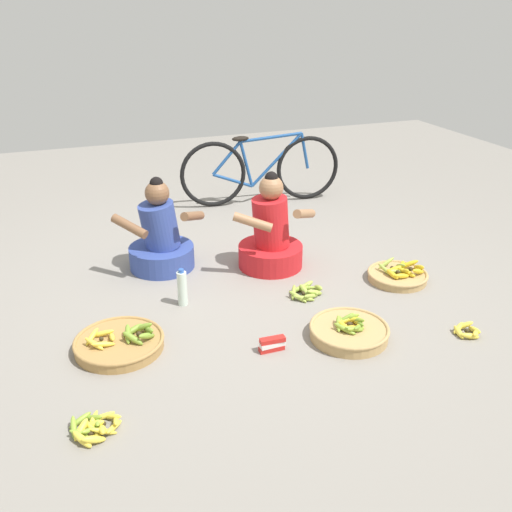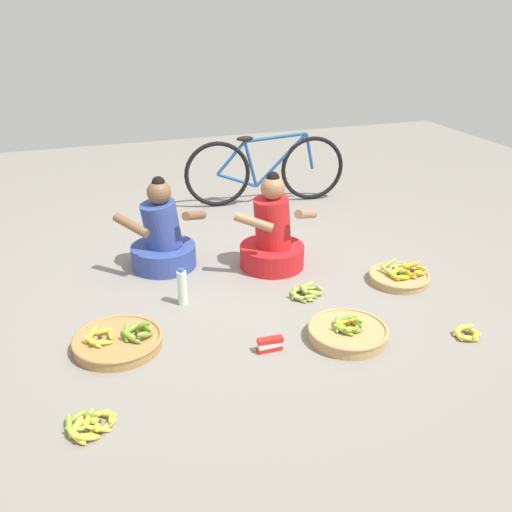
% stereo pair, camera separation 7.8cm
% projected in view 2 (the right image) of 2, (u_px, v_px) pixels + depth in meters
% --- Properties ---
extents(ground_plane, '(10.00, 10.00, 0.00)m').
position_uv_depth(ground_plane, '(247.00, 288.00, 4.28)').
color(ground_plane, gray).
extents(vendor_woman_front, '(0.73, 0.52, 0.79)m').
position_uv_depth(vendor_woman_front, '(272.00, 237.00, 4.52)').
color(vendor_woman_front, red).
rests_on(vendor_woman_front, ground).
extents(vendor_woman_behind, '(0.76, 0.52, 0.76)m').
position_uv_depth(vendor_woman_behind, '(163.00, 239.00, 4.53)').
color(vendor_woman_behind, '#334793').
rests_on(vendor_woman_behind, ground).
extents(bicycle_leaning, '(1.70, 0.23, 0.73)m').
position_uv_depth(bicycle_leaning, '(265.00, 170.00, 5.91)').
color(bicycle_leaning, black).
rests_on(bicycle_leaning, ground).
extents(banana_basket_front_right, '(0.51, 0.51, 0.15)m').
position_uv_depth(banana_basket_front_right, '(348.00, 332.00, 3.63)').
color(banana_basket_front_right, tan).
rests_on(banana_basket_front_right, ground).
extents(banana_basket_back_left, '(0.56, 0.56, 0.15)m').
position_uv_depth(banana_basket_back_left, '(118.00, 341.00, 3.54)').
color(banana_basket_back_left, '#A87F47').
rests_on(banana_basket_back_left, ground).
extents(banana_basket_back_right, '(0.46, 0.46, 0.14)m').
position_uv_depth(banana_basket_back_right, '(400.00, 276.00, 4.36)').
color(banana_basket_back_right, tan).
rests_on(banana_basket_back_right, ground).
extents(loose_bananas_front_center, '(0.28, 0.26, 0.09)m').
position_uv_depth(loose_bananas_front_center, '(89.00, 425.00, 2.87)').
color(loose_bananas_front_center, '#8CAD38').
rests_on(loose_bananas_front_center, ground).
extents(loose_bananas_mid_left, '(0.27, 0.24, 0.09)m').
position_uv_depth(loose_bananas_mid_left, '(307.00, 292.00, 4.16)').
color(loose_bananas_mid_left, '#9EB747').
rests_on(loose_bananas_mid_left, ground).
extents(loose_bananas_near_vendor, '(0.19, 0.19, 0.08)m').
position_uv_depth(loose_bananas_near_vendor, '(467.00, 333.00, 3.65)').
color(loose_bananas_near_vendor, yellow).
rests_on(loose_bananas_near_vendor, ground).
extents(water_bottle, '(0.07, 0.07, 0.28)m').
position_uv_depth(water_bottle, '(182.00, 287.00, 4.01)').
color(water_bottle, silver).
rests_on(water_bottle, ground).
extents(packet_carton_stack, '(0.17, 0.06, 0.09)m').
position_uv_depth(packet_carton_stack, '(270.00, 344.00, 3.50)').
color(packet_carton_stack, red).
rests_on(packet_carton_stack, ground).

